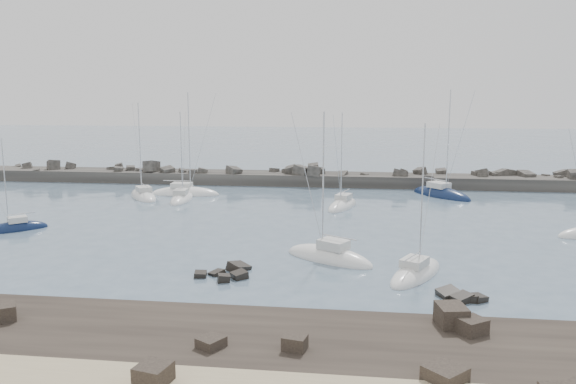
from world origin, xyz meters
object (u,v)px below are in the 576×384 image
at_px(sailboat_1, 143,197).
at_px(sailboat_6, 342,206).
at_px(sailboat_8, 441,195).
at_px(sailboat_7, 416,274).
at_px(sailboat_3, 182,199).
at_px(sailboat_4, 185,194).
at_px(sailboat_2, 15,229).
at_px(sailboat_5, 329,258).

distance_m(sailboat_1, sailboat_6, 28.19).
bearing_deg(sailboat_8, sailboat_7, -100.85).
bearing_deg(sailboat_8, sailboat_3, -167.71).
bearing_deg(sailboat_8, sailboat_4, -174.45).
bearing_deg(sailboat_2, sailboat_3, 56.91).
height_order(sailboat_1, sailboat_4, sailboat_4).
relative_size(sailboat_2, sailboat_7, 0.82).
bearing_deg(sailboat_3, sailboat_5, -49.93).
distance_m(sailboat_6, sailboat_8, 16.84).
relative_size(sailboat_5, sailboat_7, 1.07).
relative_size(sailboat_4, sailboat_6, 1.20).
distance_m(sailboat_3, sailboat_8, 36.52).
xyz_separation_m(sailboat_1, sailboat_3, (6.01, -1.38, 0.00)).
relative_size(sailboat_5, sailboat_6, 1.07).
bearing_deg(sailboat_6, sailboat_2, -153.78).
bearing_deg(sailboat_3, sailboat_1, 167.07).
height_order(sailboat_6, sailboat_7, sailboat_6).
height_order(sailboat_3, sailboat_6, sailboat_6).
bearing_deg(sailboat_1, sailboat_3, -12.93).
xyz_separation_m(sailboat_2, sailboat_3, (12.31, 18.90, 0.00)).
bearing_deg(sailboat_2, sailboat_1, 72.73).
distance_m(sailboat_5, sailboat_8, 36.24).
bearing_deg(sailboat_8, sailboat_5, -113.00).
height_order(sailboat_2, sailboat_4, sailboat_4).
distance_m(sailboat_4, sailboat_6, 23.65).
distance_m(sailboat_1, sailboat_8, 42.18).
distance_m(sailboat_7, sailboat_8, 37.54).
relative_size(sailboat_2, sailboat_3, 0.82).
bearing_deg(sailboat_8, sailboat_6, -144.50).
xyz_separation_m(sailboat_1, sailboat_5, (27.54, -26.97, 0.02)).
relative_size(sailboat_1, sailboat_6, 1.08).
bearing_deg(sailboat_3, sailboat_6, -5.23).
xyz_separation_m(sailboat_2, sailboat_6, (34.29, 16.89, 0.01)).
distance_m(sailboat_6, sailboat_7, 27.89).
height_order(sailboat_3, sailboat_7, sailboat_7).
bearing_deg(sailboat_6, sailboat_8, 35.50).
distance_m(sailboat_3, sailboat_5, 33.44).
height_order(sailboat_1, sailboat_6, sailboat_1).
distance_m(sailboat_2, sailboat_5, 34.49).
height_order(sailboat_1, sailboat_5, sailboat_1).
xyz_separation_m(sailboat_4, sailboat_5, (22.36, -29.81, 0.02)).
distance_m(sailboat_1, sailboat_4, 5.91).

